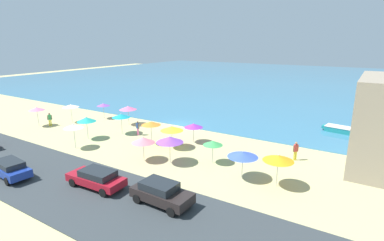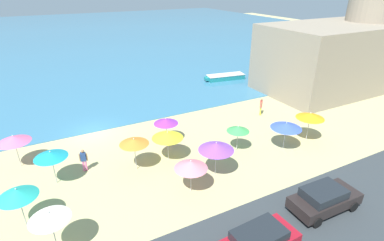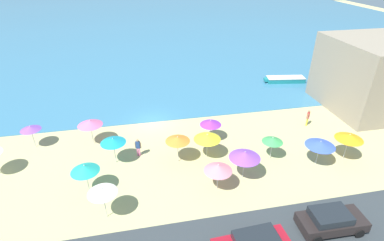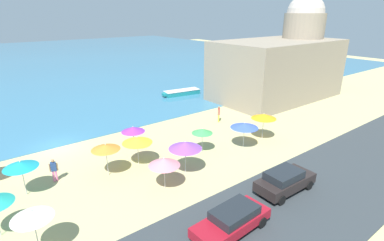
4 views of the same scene
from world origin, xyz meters
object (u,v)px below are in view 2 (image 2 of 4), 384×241
beach_umbrella_3 (238,129)px  beach_umbrella_10 (286,126)px  beach_umbrella_9 (167,135)px  beach_umbrella_4 (51,155)px  beach_umbrella_1 (49,216)px  beach_umbrella_7 (13,139)px  bather_0 (84,159)px  harbor_fortress (343,49)px  beach_umbrella_8 (134,142)px  skiff_nearshore (225,77)px  parked_car_3 (324,199)px  beach_umbrella_0 (17,193)px  beach_umbrella_13 (191,165)px  beach_umbrella_6 (310,116)px  bather_2 (261,106)px  beach_umbrella_2 (216,146)px  beach_umbrella_11 (166,121)px

beach_umbrella_3 → beach_umbrella_10: 3.80m
beach_umbrella_9 → beach_umbrella_4: bearing=174.3°
beach_umbrella_1 → beach_umbrella_7: beach_umbrella_1 is taller
beach_umbrella_9 → bather_0: beach_umbrella_9 is taller
beach_umbrella_1 → harbor_fortress: harbor_fortress is taller
beach_umbrella_1 → beach_umbrella_8: 7.74m
beach_umbrella_1 → skiff_nearshore: (23.17, 20.17, -1.94)m
parked_car_3 → harbor_fortress: size_ratio=0.24×
beach_umbrella_0 → parked_car_3: size_ratio=0.60×
beach_umbrella_0 → beach_umbrella_13: (9.49, -1.50, -0.27)m
beach_umbrella_8 → parked_car_3: bearing=-47.6°
beach_umbrella_3 → beach_umbrella_7: bearing=160.4°
beach_umbrella_3 → beach_umbrella_8: size_ratio=0.86×
beach_umbrella_1 → beach_umbrella_13: beach_umbrella_1 is taller
beach_umbrella_3 → beach_umbrella_9: size_ratio=0.92×
beach_umbrella_6 → bather_2: beach_umbrella_6 is taller
beach_umbrella_7 → parked_car_3: bearing=-40.6°
beach_umbrella_10 → harbor_fortress: (17.11, 8.85, 2.67)m
beach_umbrella_0 → bather_0: (3.84, 3.99, -1.29)m
beach_umbrella_1 → beach_umbrella_3: (13.71, 4.04, -0.44)m
beach_umbrella_3 → beach_umbrella_9: bearing=166.6°
skiff_nearshore → parked_car_3: bearing=-110.5°
beach_umbrella_3 → beach_umbrella_10: size_ratio=0.89×
beach_umbrella_0 → harbor_fortress: (35.67, 8.65, 2.47)m
beach_umbrella_10 → skiff_nearshore: bearing=71.3°
beach_umbrella_6 → beach_umbrella_13: bearing=-173.0°
beach_umbrella_2 → beach_umbrella_7: size_ratio=1.00×
beach_umbrella_4 → beach_umbrella_6: 19.73m
beach_umbrella_11 → bather_2: (10.55, 0.70, -0.90)m
beach_umbrella_11 → beach_umbrella_10: bearing=-34.5°
skiff_nearshore → harbor_fortress: 14.84m
parked_car_3 → beach_umbrella_7: bearing=139.4°
beach_umbrella_8 → beach_umbrella_10: 11.75m
beach_umbrella_2 → parked_car_3: 7.21m
beach_umbrella_3 → beach_umbrella_6: (6.20, -1.38, 0.38)m
parked_car_3 → harbor_fortress: bearing=37.3°
beach_umbrella_13 → harbor_fortress: size_ratio=0.13×
beach_umbrella_0 → beach_umbrella_8: beach_umbrella_0 is taller
beach_umbrella_3 → beach_umbrella_0: bearing=-174.9°
beach_umbrella_3 → bather_0: beach_umbrella_3 is taller
beach_umbrella_13 → harbor_fortress: (26.19, 10.15, 2.74)m
beach_umbrella_13 → harbor_fortress: harbor_fortress is taller
beach_umbrella_6 → beach_umbrella_7: (-21.55, 6.83, -0.03)m
beach_umbrella_0 → skiff_nearshore: size_ratio=0.45×
beach_umbrella_0 → beach_umbrella_9: (9.69, 2.63, -0.19)m
beach_umbrella_0 → beach_umbrella_8: (7.13, 2.48, 0.01)m
beach_umbrella_9 → parked_car_3: size_ratio=0.55×
beach_umbrella_10 → beach_umbrella_13: size_ratio=1.05×
bather_0 → bather_2: 17.49m
beach_umbrella_7 → bather_0: bearing=-34.3°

